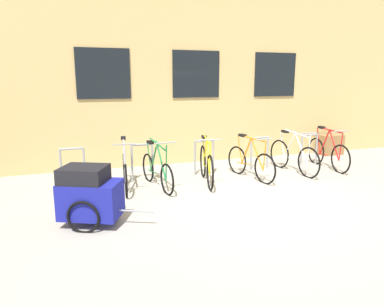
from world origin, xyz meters
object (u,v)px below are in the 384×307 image
bicycle_green (157,170)px  bicycle_red (328,153)px  bicycle_orange (250,162)px  bicycle_yellow (206,165)px  bicycle_white (293,156)px  bike_trailer (90,194)px  planter_box (330,145)px  bicycle_silver (125,171)px

bicycle_green → bicycle_red: same height
bicycle_green → bicycle_orange: bearing=-0.2°
bicycle_yellow → bicycle_white: same height
bike_trailer → bicycle_white: bearing=19.4°
bicycle_yellow → bike_trailer: (-2.56, -1.58, 0.08)m
bicycle_yellow → planter_box: 4.97m
bicycle_green → bike_trailer: (-1.44, -1.58, 0.12)m
bicycle_silver → bicycle_orange: bearing=-2.7°
bicycle_silver → bicycle_white: size_ratio=0.93×
bicycle_silver → bicycle_yellow: bearing=-4.2°
bicycle_red → planter_box: (1.26, 1.40, -0.10)m
planter_box → bicycle_white: bearing=-147.9°
bicycle_white → bike_trailer: 5.21m
bicycle_yellow → bike_trailer: bicycle_yellow is taller
bicycle_green → bicycle_red: 4.56m
bicycle_orange → bike_trailer: 3.97m
bicycle_red → bicycle_yellow: size_ratio=0.99×
bike_trailer → bicycle_silver: bearing=65.1°
bicycle_white → planter_box: (2.34, 1.47, -0.10)m
bicycle_yellow → bicycle_red: bearing=3.6°
bicycle_yellow → bicycle_white: (2.35, 0.15, -0.00)m
bicycle_red → bicycle_white: 1.08m
bicycle_silver → planter_box: (6.47, 1.49, -0.08)m
bicycle_yellow → planter_box: bearing=19.0°
bicycle_yellow → bicycle_orange: bicycle_yellow is taller
bicycle_red → planter_box: 1.89m
bike_trailer → planter_box: size_ratio=2.07×
bicycle_red → planter_box: bearing=48.0°
bicycle_red → bike_trailer: bicycle_red is taller
bicycle_green → bicycle_orange: size_ratio=1.04×
bicycle_green → bicycle_yellow: bicycle_yellow is taller
bicycle_green → planter_box: size_ratio=2.46×
bicycle_green → bicycle_yellow: size_ratio=0.97×
bicycle_red → bicycle_white: bicycle_white is taller
bicycle_green → bicycle_yellow: 1.12m
bicycle_orange → planter_box: 3.96m
bicycle_white → planter_box: size_ratio=2.61×
bicycle_green → bicycle_yellow: bearing=-0.3°
bike_trailer → planter_box: bearing=23.8°
bicycle_orange → bike_trailer: (-3.65, -1.57, 0.11)m
bicycle_orange → bike_trailer: size_ratio=1.15×
bicycle_red → bicycle_yellow: (-3.43, -0.22, 0.01)m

